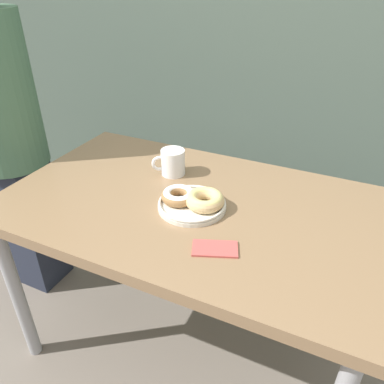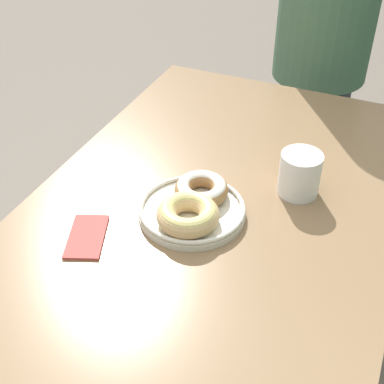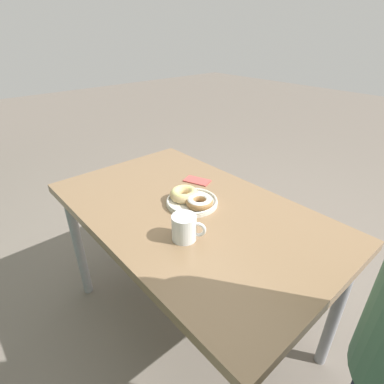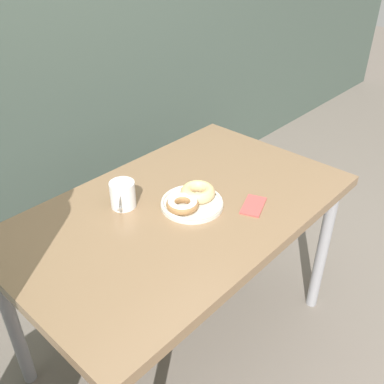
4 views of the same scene
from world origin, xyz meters
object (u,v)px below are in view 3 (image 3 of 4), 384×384
coffee_mug (185,227)px  napkin (197,181)px  donut_plate (191,199)px  dining_table (190,223)px

coffee_mug → napkin: coffee_mug is taller
donut_plate → coffee_mug: size_ratio=2.16×
dining_table → donut_plate: donut_plate is taller
napkin → coffee_mug: bearing=132.5°
dining_table → coffee_mug: size_ratio=11.13×
donut_plate → coffee_mug: 0.25m
coffee_mug → dining_table: bearing=-46.4°
coffee_mug → napkin: size_ratio=0.79×
dining_table → napkin: (0.17, -0.19, 0.08)m
donut_plate → napkin: bearing=-48.9°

